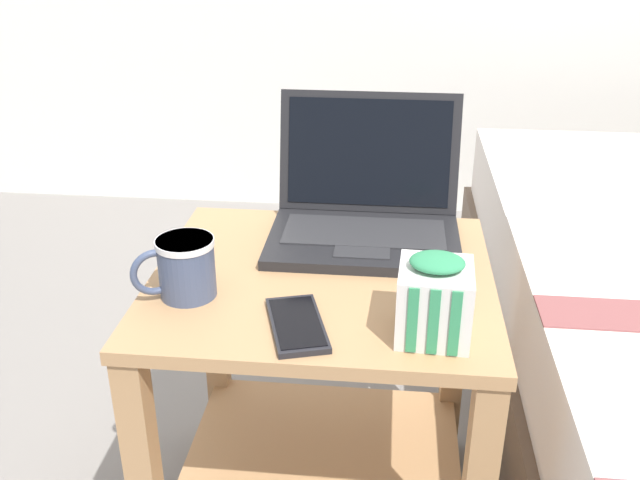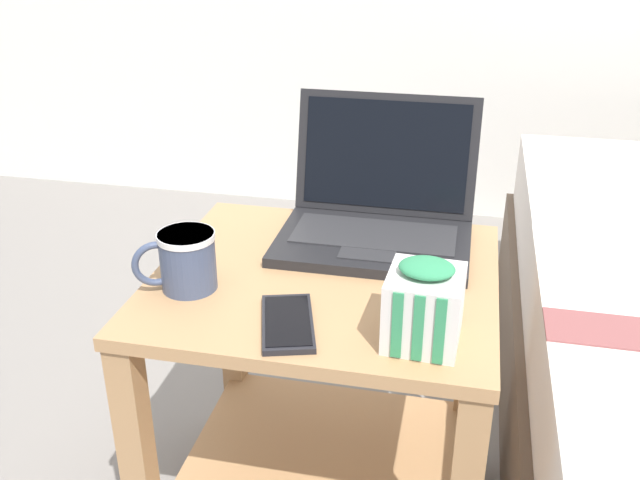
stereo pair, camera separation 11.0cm
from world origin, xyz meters
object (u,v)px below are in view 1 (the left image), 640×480
laptop (365,211)px  mug_front_left (184,265)px  cell_phone (297,324)px  snack_bag (434,299)px

laptop → mug_front_left: bearing=-136.5°
mug_front_left → cell_phone: mug_front_left is taller
laptop → mug_front_left: size_ratio=2.75×
laptop → mug_front_left: laptop is taller
cell_phone → laptop: bearing=75.9°
mug_front_left → cell_phone: bearing=-22.3°
snack_bag → cell_phone: size_ratio=0.75×
mug_front_left → snack_bag: bearing=-10.6°
mug_front_left → snack_bag: (0.37, -0.07, 0.00)m
mug_front_left → snack_bag: snack_bag is taller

